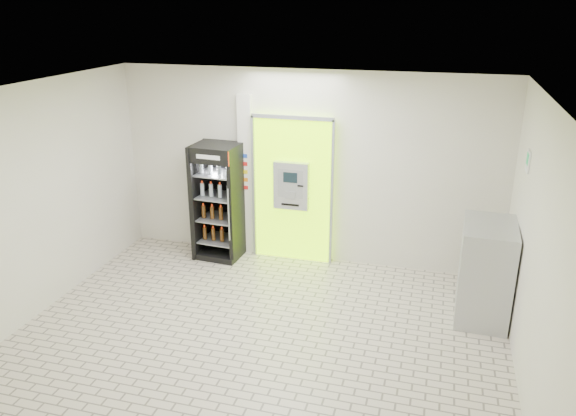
% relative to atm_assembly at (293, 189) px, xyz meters
% --- Properties ---
extents(ground, '(6.00, 6.00, 0.00)m').
position_rel_atm_assembly_xyz_m(ground, '(0.20, -2.41, -1.17)').
color(ground, '#BFB09E').
rests_on(ground, ground).
extents(room_shell, '(6.00, 6.00, 6.00)m').
position_rel_atm_assembly_xyz_m(room_shell, '(0.20, -2.41, 0.67)').
color(room_shell, silver).
rests_on(room_shell, ground).
extents(atm_assembly, '(1.30, 0.24, 2.33)m').
position_rel_atm_assembly_xyz_m(atm_assembly, '(0.00, 0.00, 0.00)').
color(atm_assembly, '#9BF200').
rests_on(atm_assembly, ground).
extents(pillar, '(0.22, 0.11, 2.60)m').
position_rel_atm_assembly_xyz_m(pillar, '(-0.78, 0.04, 0.13)').
color(pillar, silver).
rests_on(pillar, ground).
extents(beverage_cooler, '(0.74, 0.69, 1.86)m').
position_rel_atm_assembly_xyz_m(beverage_cooler, '(-1.16, -0.23, -0.28)').
color(beverage_cooler, black).
rests_on(beverage_cooler, ground).
extents(steel_cabinet, '(0.68, 0.99, 1.29)m').
position_rel_atm_assembly_xyz_m(steel_cabinet, '(2.87, -1.09, -0.52)').
color(steel_cabinet, '#A6A9AE').
rests_on(steel_cabinet, ground).
extents(exit_sign, '(0.02, 0.22, 0.26)m').
position_rel_atm_assembly_xyz_m(exit_sign, '(3.19, -1.01, 0.95)').
color(exit_sign, white).
rests_on(exit_sign, room_shell).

